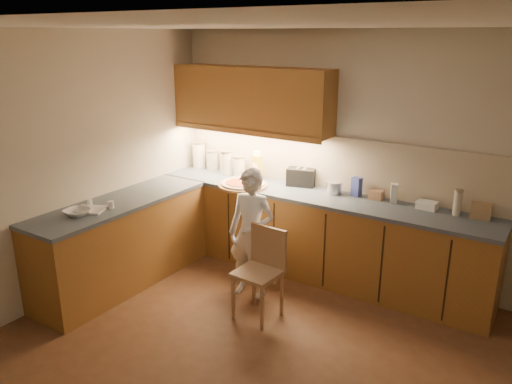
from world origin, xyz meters
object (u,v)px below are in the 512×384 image
Objects in this scene: pizza_on_board at (243,184)px; toaster at (301,177)px; child at (252,234)px; wooden_chair at (262,266)px; oil_jug at (257,166)px.

toaster is (0.53, 0.38, 0.07)m from pizza_on_board.
child reaches higher than wooden_chair.
child is (0.50, -0.58, -0.29)m from pizza_on_board.
oil_jug is (-0.53, 0.92, 0.41)m from child.
wooden_chair is (0.79, -0.85, -0.45)m from pizza_on_board.
toaster is at bearing 81.77° from child.
pizza_on_board is 0.81m from child.
wooden_chair is 2.49× the size of toaster.
child is 1.02m from toaster.
child is 1.55× the size of wooden_chair.
wooden_chair is 1.36m from toaster.
oil_jug reaches higher than wooden_chair.
toaster is (0.56, 0.04, -0.05)m from oil_jug.
child is 3.96× the size of oil_jug.
pizza_on_board is 0.42× the size of child.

